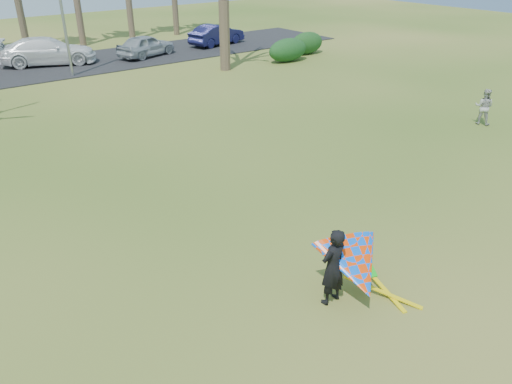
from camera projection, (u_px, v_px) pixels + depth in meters
ground at (305, 261)px, 12.30m from camera, size 100.00×100.00×0.00m
parking_strip at (22, 71)px, 29.94m from camera, size 46.00×7.00×0.06m
hedge_near at (288, 50)px, 32.20m from camera, size 2.95×1.34×1.47m
hedge_far at (307, 43)px, 34.34m from camera, size 2.68×1.26×1.49m
car_3 at (48, 51)px, 31.17m from camera, size 6.14×4.17×1.65m
car_4 at (146, 45)px, 33.39m from camera, size 4.54×2.94×1.44m
car_5 at (217, 35)px, 37.12m from camera, size 4.73×2.48×1.48m
pedestrian_a at (484, 107)px, 21.11m from camera, size 0.81×0.90×1.53m
kite_flyer at (353, 267)px, 10.60m from camera, size 2.13×2.39×2.02m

